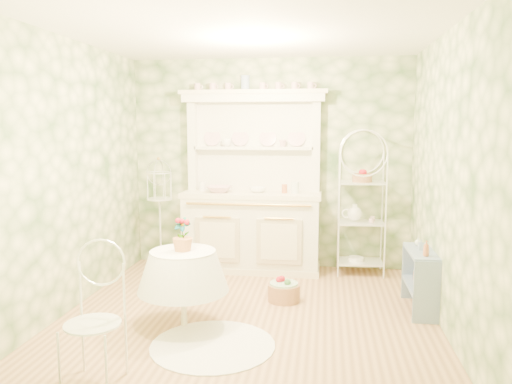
# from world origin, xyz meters

# --- Properties ---
(floor) EXTENTS (3.60, 3.60, 0.00)m
(floor) POSITION_xyz_m (0.00, 0.00, 0.00)
(floor) COLOR tan
(floor) RESTS_ON ground
(ceiling) EXTENTS (3.60, 3.60, 0.00)m
(ceiling) POSITION_xyz_m (0.00, 0.00, 2.70)
(ceiling) COLOR white
(ceiling) RESTS_ON floor
(wall_left) EXTENTS (3.60, 3.60, 0.00)m
(wall_left) POSITION_xyz_m (-1.80, 0.00, 1.35)
(wall_left) COLOR beige
(wall_left) RESTS_ON floor
(wall_right) EXTENTS (3.60, 3.60, 0.00)m
(wall_right) POSITION_xyz_m (1.80, 0.00, 1.35)
(wall_right) COLOR beige
(wall_right) RESTS_ON floor
(wall_back) EXTENTS (3.60, 3.60, 0.00)m
(wall_back) POSITION_xyz_m (0.00, 1.80, 1.35)
(wall_back) COLOR beige
(wall_back) RESTS_ON floor
(wall_front) EXTENTS (3.60, 3.60, 0.00)m
(wall_front) POSITION_xyz_m (0.00, -1.80, 1.35)
(wall_front) COLOR beige
(wall_front) RESTS_ON floor
(kitchen_dresser) EXTENTS (1.87, 0.61, 2.29)m
(kitchen_dresser) POSITION_xyz_m (-0.20, 1.52, 1.15)
(kitchen_dresser) COLOR white
(kitchen_dresser) RESTS_ON floor
(bakers_rack) EXTENTS (0.55, 0.40, 1.70)m
(bakers_rack) POSITION_xyz_m (1.17, 1.56, 0.85)
(bakers_rack) COLOR white
(bakers_rack) RESTS_ON floor
(side_shelf) EXTENTS (0.26, 0.69, 0.59)m
(side_shelf) POSITION_xyz_m (1.68, 0.35, 0.29)
(side_shelf) COLOR #788FAE
(side_shelf) RESTS_ON floor
(round_table) EXTENTS (0.75, 0.75, 0.66)m
(round_table) POSITION_xyz_m (-0.55, -0.37, 0.33)
(round_table) COLOR white
(round_table) RESTS_ON floor
(cafe_chair) EXTENTS (0.43, 0.43, 0.82)m
(cafe_chair) POSITION_xyz_m (-0.89, -1.48, 0.41)
(cafe_chair) COLOR white
(cafe_chair) RESTS_ON floor
(birdcage_stand) EXTENTS (0.40, 0.40, 1.51)m
(birdcage_stand) POSITION_xyz_m (-1.39, 1.45, 0.76)
(birdcage_stand) COLOR white
(birdcage_stand) RESTS_ON floor
(floor_basket) EXTENTS (0.46, 0.46, 0.24)m
(floor_basket) POSITION_xyz_m (0.31, 0.43, 0.12)
(floor_basket) COLOR #AF7B53
(floor_basket) RESTS_ON floor
(lace_rug) EXTENTS (1.38, 1.38, 0.01)m
(lace_rug) POSITION_xyz_m (-0.19, -0.75, 0.00)
(lace_rug) COLOR white
(lace_rug) RESTS_ON floor
(bowl_floral) EXTENTS (0.34, 0.34, 0.08)m
(bowl_floral) POSITION_xyz_m (-0.60, 1.47, 1.02)
(bowl_floral) COLOR white
(bowl_floral) RESTS_ON kitchen_dresser
(bowl_white) EXTENTS (0.24, 0.24, 0.07)m
(bowl_white) POSITION_xyz_m (-0.12, 1.51, 1.02)
(bowl_white) COLOR white
(bowl_white) RESTS_ON kitchen_dresser
(cup_left) EXTENTS (0.15, 0.15, 0.10)m
(cup_left) POSITION_xyz_m (-0.55, 1.68, 1.61)
(cup_left) COLOR white
(cup_left) RESTS_ON kitchen_dresser
(cup_right) EXTENTS (0.10, 0.10, 0.09)m
(cup_right) POSITION_xyz_m (0.18, 1.67, 1.61)
(cup_right) COLOR white
(cup_right) RESTS_ON kitchen_dresser
(potted_geranium) EXTENTS (0.18, 0.14, 0.30)m
(potted_geranium) POSITION_xyz_m (-0.56, -0.35, 0.85)
(potted_geranium) COLOR #3F7238
(potted_geranium) RESTS_ON round_table
(bottle_amber) EXTENTS (0.08, 0.08, 0.15)m
(bottle_amber) POSITION_xyz_m (1.68, 0.13, 0.68)
(bottle_amber) COLOR #B16339
(bottle_amber) RESTS_ON side_shelf
(bottle_blue) EXTENTS (0.05, 0.05, 0.10)m
(bottle_blue) POSITION_xyz_m (1.68, 0.38, 0.65)
(bottle_blue) COLOR #889EBE
(bottle_blue) RESTS_ON side_shelf
(bottle_glass) EXTENTS (0.08, 0.08, 0.09)m
(bottle_glass) POSITION_xyz_m (1.68, 0.55, 0.65)
(bottle_glass) COLOR silver
(bottle_glass) RESTS_ON side_shelf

